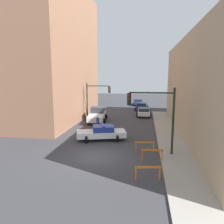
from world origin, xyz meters
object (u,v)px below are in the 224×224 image
object	(u,v)px
police_car	(102,133)
pedestrian_crossing	(98,123)
barrier_back	(145,145)
parked_car_far	(138,102)
parked_car_mid	(142,106)
white_truck	(97,115)
barrier_front	(148,171)
barrier_mid	(152,153)
parked_car_near	(144,112)
traffic_light_near	(158,111)
traffic_light_far	(95,96)

from	to	relation	value
police_car	pedestrian_crossing	size ratio (longest dim) A/B	3.02
barrier_back	parked_car_far	bearing A→B (deg)	93.00
parked_car_mid	pedestrian_crossing	size ratio (longest dim) A/B	2.68
white_truck	parked_car_far	distance (m)	18.44
barrier_front	parked_car_mid	bearing A→B (deg)	91.79
police_car	white_truck	world-z (taller)	white_truck
pedestrian_crossing	barrier_mid	xyz separation A→B (m)	(5.95, -8.44, -0.24)
police_car	white_truck	distance (m)	8.75
white_truck	barrier_front	distance (m)	17.61
white_truck	parked_car_far	xyz separation A→B (m)	(4.99, 17.75, -0.23)
white_truck	parked_car_near	world-z (taller)	white_truck
barrier_front	barrier_back	size ratio (longest dim) A/B	0.99
parked_car_far	barrier_mid	world-z (taller)	parked_car_far
white_truck	pedestrian_crossing	world-z (taller)	white_truck
parked_car_near	barrier_back	xyz separation A→B (m)	(0.25, -16.31, -0.06)
barrier_mid	barrier_back	distance (m)	1.88
white_truck	parked_car_near	bearing A→B (deg)	32.24
police_car	parked_car_near	bearing A→B (deg)	-31.42
parked_car_near	barrier_back	size ratio (longest dim) A/B	2.72
traffic_light_near	police_car	size ratio (longest dim) A/B	1.04
traffic_light_near	parked_car_near	xyz separation A→B (m)	(-1.18, 16.73, -2.86)
white_truck	parked_car_far	world-z (taller)	white_truck
parked_car_mid	white_truck	bearing A→B (deg)	-112.33
traffic_light_near	pedestrian_crossing	xyz separation A→B (m)	(-6.33, 7.04, -2.67)
traffic_light_far	barrier_back	size ratio (longest dim) A/B	3.25
barrier_mid	barrier_back	bearing A→B (deg)	106.72
parked_car_mid	barrier_front	xyz separation A→B (m)	(0.86, -27.53, -0.06)
parked_car_far	barrier_back	xyz separation A→B (m)	(1.53, -29.14, -0.06)
traffic_light_near	barrier_back	bearing A→B (deg)	155.89
parked_car_far	pedestrian_crossing	world-z (taller)	pedestrian_crossing
police_car	barrier_front	xyz separation A→B (m)	(4.37, -7.85, -0.11)
traffic_light_far	white_truck	xyz separation A→B (m)	(0.59, -1.16, -2.49)
police_car	barrier_front	world-z (taller)	police_car
pedestrian_crossing	barrier_mid	distance (m)	10.32
parked_car_far	traffic_light_near	bearing A→B (deg)	-82.64
white_truck	barrier_front	xyz separation A→B (m)	(6.71, -16.28, -0.29)
traffic_light_far	barrier_mid	distance (m)	16.49
parked_car_far	parked_car_near	bearing A→B (deg)	-81.71
white_truck	barrier_mid	size ratio (longest dim) A/B	3.50
traffic_light_far	barrier_back	xyz separation A→B (m)	(7.11, -12.54, -2.78)
parked_car_near	parked_car_far	size ratio (longest dim) A/B	0.99
police_car	traffic_light_near	bearing A→B (deg)	-138.46
police_car	parked_car_mid	distance (m)	20.00
traffic_light_far	police_car	bearing A→B (deg)	-73.02
white_truck	pedestrian_crossing	size ratio (longest dim) A/B	3.36
traffic_light_near	traffic_light_far	world-z (taller)	traffic_light_near
parked_car_near	barrier_front	distance (m)	21.21
traffic_light_near	barrier_mid	world-z (taller)	traffic_light_near
traffic_light_far	barrier_front	size ratio (longest dim) A/B	3.28
parked_car_far	pedestrian_crossing	size ratio (longest dim) A/B	2.64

